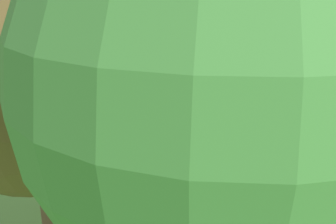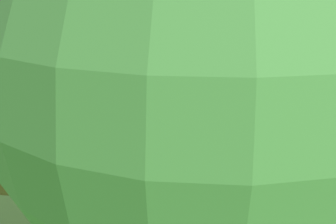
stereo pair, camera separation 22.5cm
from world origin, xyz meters
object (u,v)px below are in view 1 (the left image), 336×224
bench_1 (108,101)px  tree_0 (218,84)px  bench_5 (318,174)px  bench_3 (197,126)px  bench_0 (67,94)px  person_seated (70,90)px  bench_2 (150,112)px  lamp_post (191,59)px  bench_4 (251,145)px  tree_1 (36,60)px

bench_1 → tree_0: size_ratio=0.28×
bench_5 → tree_0: tree_0 is taller
tree_0 → bench_3: bearing=127.8°
bench_0 → person_seated: 0.22m
bench_2 → bench_0: bearing=-167.9°
bench_1 → lamp_post: (3.58, 1.33, 2.18)m
person_seated → lamp_post: lamp_post is taller
bench_2 → person_seated: person_seated is taller
bench_0 → lamp_post: 6.56m
bench_0 → bench_4: same height
tree_1 → person_seated: bearing=144.5°
bench_5 → tree_1: size_ratio=0.29×
bench_3 → person_seated: 7.09m
bench_1 → tree_1: bearing=-35.4°
bench_4 → bench_2: bearing=167.9°
bench_0 → person_seated: size_ratio=1.53×
bench_2 → tree_1: (4.99, -7.50, 3.88)m
person_seated → tree_0: (12.88, -6.89, 3.92)m
bench_4 → bench_5: bearing=-21.2°
bench_2 → tree_1: size_ratio=0.28×
bench_5 → tree_0: (1.10, -6.75, 4.08)m
bench_1 → bench_3: size_ratio=1.02×
bench_1 → bench_5: bearing=6.1°
bench_4 → person_seated: bearing=173.1°
bench_4 → lamp_post: bearing=150.4°
bench_1 → tree_1: (7.37, -7.25, 3.88)m
person_seated → bench_4: bearing=17.4°
lamp_post → bench_2: bearing=-137.9°
bench_2 → tree_0: 11.85m
bench_5 → lamp_post: (-5.92, 1.83, 2.18)m
bench_1 → tree_1: tree_1 is taller
tree_0 → tree_1: (-3.21, 0.01, -0.20)m
bench_3 → tree_1: bearing=-73.9°
bench_4 → person_seated: person_seated is taller
bench_1 → bench_5: (9.49, -0.50, 0.00)m
bench_4 → lamp_post: size_ratio=0.48×
bench_2 → person_seated: size_ratio=1.50×
bench_0 → bench_1: size_ratio=1.01×
bench_0 → tree_1: 12.45m
person_seated → bench_5: bearing=14.5°
person_seated → tree_1: tree_1 is taller
bench_0 → tree_1: size_ratio=0.29×
bench_1 → lamp_post: size_ratio=0.48×
bench_2 → lamp_post: size_ratio=0.48×
bench_4 → tree_0: tree_0 is taller
bench_2 → bench_3: size_ratio=1.00×
bench_0 → lamp_post: lamp_post is taller
bench_1 → bench_4: (7.15, 0.00, 0.00)m
lamp_post → bench_0: bearing=-162.8°
bench_2 → bench_3: same height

